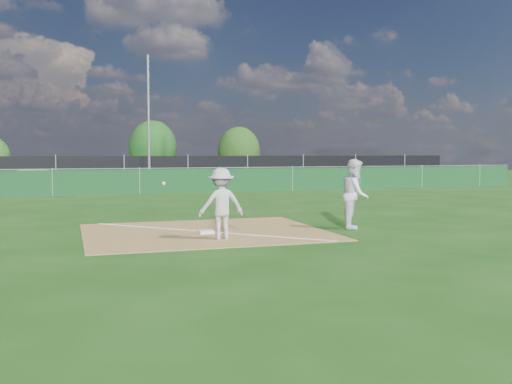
% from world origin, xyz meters
% --- Properties ---
extents(ground, '(90.00, 90.00, 0.00)m').
position_xyz_m(ground, '(0.00, 10.00, 0.00)').
color(ground, '#16410D').
rests_on(ground, ground).
extents(infield_dirt, '(6.00, 5.00, 0.02)m').
position_xyz_m(infield_dirt, '(0.00, 1.00, 0.01)').
color(infield_dirt, olive).
rests_on(infield_dirt, ground).
extents(foul_line, '(5.01, 5.01, 0.01)m').
position_xyz_m(foul_line, '(0.00, 1.00, 0.03)').
color(foul_line, white).
rests_on(foul_line, infield_dirt).
extents(green_fence, '(44.00, 0.05, 1.20)m').
position_xyz_m(green_fence, '(0.00, 15.00, 0.60)').
color(green_fence, '#0F3718').
rests_on(green_fence, ground).
extents(dirt_mound, '(3.38, 2.60, 1.17)m').
position_xyz_m(dirt_mound, '(-5.00, 18.50, 0.58)').
color(dirt_mound, olive).
rests_on(dirt_mound, ground).
extents(black_fence, '(46.00, 0.04, 1.80)m').
position_xyz_m(black_fence, '(0.00, 23.00, 0.90)').
color(black_fence, black).
rests_on(black_fence, ground).
extents(parking_lot, '(46.00, 9.00, 0.01)m').
position_xyz_m(parking_lot, '(0.00, 28.00, 0.01)').
color(parking_lot, black).
rests_on(parking_lot, ground).
extents(light_pole, '(0.16, 0.16, 8.00)m').
position_xyz_m(light_pole, '(1.50, 22.70, 4.00)').
color(light_pole, slate).
rests_on(light_pole, ground).
extents(first_base, '(0.36, 0.36, 0.07)m').
position_xyz_m(first_base, '(-0.05, 0.71, 0.06)').
color(first_base, white).
rests_on(first_base, infield_dirt).
extents(play_at_first, '(1.88, 0.65, 1.65)m').
position_xyz_m(play_at_first, '(0.09, -0.29, 0.84)').
color(play_at_first, silver).
rests_on(play_at_first, infield_dirt).
extents(runner, '(1.06, 1.13, 1.85)m').
position_xyz_m(runner, '(3.95, 0.43, 0.93)').
color(runner, white).
rests_on(runner, ground).
extents(car_left, '(4.83, 2.78, 1.55)m').
position_xyz_m(car_left, '(-5.64, 26.60, 0.78)').
color(car_left, '#ADB1B5').
rests_on(car_left, parking_lot).
extents(car_mid, '(4.26, 1.51, 1.40)m').
position_xyz_m(car_mid, '(-0.98, 27.01, 0.71)').
color(car_mid, black).
rests_on(car_mid, parking_lot).
extents(car_right, '(4.70, 3.21, 1.26)m').
position_xyz_m(car_right, '(5.56, 27.66, 0.64)').
color(car_right, black).
rests_on(car_right, parking_lot).
extents(tree_mid, '(3.94, 3.94, 4.68)m').
position_xyz_m(tree_mid, '(3.43, 34.80, 2.41)').
color(tree_mid, '#382316').
rests_on(tree_mid, ground).
extents(tree_right, '(3.50, 3.50, 4.15)m').
position_xyz_m(tree_right, '(10.25, 32.58, 2.14)').
color(tree_right, '#382316').
rests_on(tree_right, ground).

